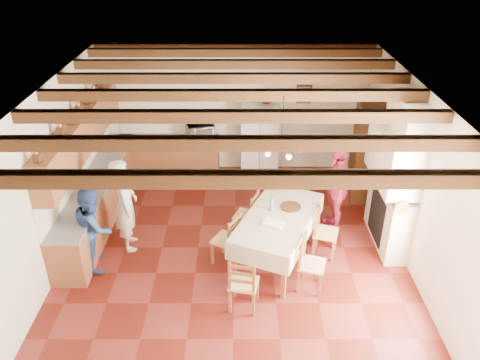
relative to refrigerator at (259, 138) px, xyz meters
name	(u,v)px	position (x,y,z in m)	size (l,w,h in m)	color
floor	(235,248)	(-0.55, -3.04, -0.86)	(6.00, 6.50, 0.02)	#53130C
ceiling	(233,89)	(-0.55, -3.04, 2.16)	(6.00, 6.50, 0.02)	white
wall_back	(236,108)	(-0.55, 0.22, 0.65)	(6.00, 0.02, 3.00)	beige
wall_front	(231,319)	(-0.55, -6.30, 0.65)	(6.00, 0.02, 3.00)	beige
wall_left	(56,176)	(-3.56, -3.04, 0.65)	(0.02, 6.50, 3.00)	beige
wall_right	(412,176)	(2.46, -3.04, 0.65)	(0.02, 6.50, 3.00)	beige
ceiling_beams	(234,95)	(-0.55, -3.04, 2.06)	(6.00, 6.30, 0.16)	#381C0F
lower_cabinets_left	(100,198)	(-3.25, -1.99, -0.42)	(0.60, 4.30, 0.86)	brown
lower_cabinets_back	(170,156)	(-2.10, -0.09, -0.42)	(2.30, 0.60, 0.86)	brown
countertop_left	(96,178)	(-3.25, -1.99, 0.03)	(0.62, 4.30, 0.04)	slate
countertop_back	(168,139)	(-2.10, -0.09, 0.03)	(2.34, 0.62, 0.04)	slate
backsplash_left	(79,163)	(-3.54, -1.99, 0.35)	(0.03, 4.30, 0.60)	white
backsplash_back	(169,121)	(-2.10, 0.20, 0.35)	(2.30, 0.03, 0.60)	white
upper_cabinets	(82,132)	(-3.38, -1.99, 1.00)	(0.35, 4.20, 0.70)	brown
fireplace	(391,175)	(2.17, -2.84, 0.55)	(0.56, 1.60, 2.80)	beige
wall_picture	(304,94)	(1.00, 0.19, 1.00)	(0.34, 0.03, 0.42)	#301E17
refrigerator	(259,138)	(0.00, 0.00, 0.00)	(0.85, 0.70, 1.71)	white
hutch	(365,148)	(2.20, -0.99, 0.21)	(0.49, 1.17, 2.13)	#3A1A0B
dining_table	(278,220)	(0.20, -3.35, -0.05)	(1.76, 2.29, 0.89)	silver
chandelier	(282,142)	(0.20, -3.35, 1.40)	(0.47, 0.47, 0.03)	black
chair_left_near	(226,239)	(-0.69, -3.43, -0.37)	(0.42, 0.40, 0.96)	brown
chair_left_far	(246,215)	(-0.34, -2.68, -0.37)	(0.42, 0.40, 0.96)	brown
chair_right_near	(312,264)	(0.70, -4.10, -0.37)	(0.42, 0.40, 0.96)	brown
chair_right_far	(326,232)	(1.06, -3.23, -0.37)	(0.42, 0.40, 0.96)	brown
chair_end_near	(244,282)	(-0.39, -4.54, -0.37)	(0.42, 0.40, 0.96)	brown
chair_end_far	(297,199)	(0.67, -2.10, -0.37)	(0.42, 0.40, 0.96)	brown
person_man	(125,205)	(-2.47, -2.97, 0.03)	(0.64, 0.42, 1.76)	silver
person_woman_blue	(94,227)	(-2.91, -3.49, -0.10)	(0.73, 0.57, 1.51)	#294A86
person_woman_red	(337,187)	(1.37, -2.35, 0.03)	(1.03, 0.43, 1.76)	#BD2748
microwave	(201,131)	(-1.35, -0.09, 0.21)	(0.60, 0.40, 0.33)	silver
fridge_vase	(266,97)	(0.13, 0.00, 1.00)	(0.29, 0.29, 0.30)	#3A1A0B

